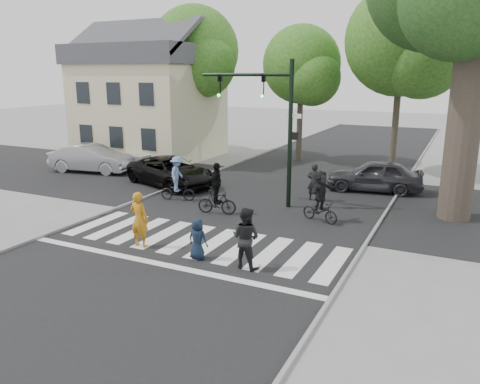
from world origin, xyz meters
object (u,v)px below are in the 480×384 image
(pedestrian_woman, at_px, (139,219))
(cyclist_mid, at_px, (217,193))
(traffic_signal, at_px, (271,113))
(car_grey, at_px, (374,176))
(cyclist_right, at_px, (321,199))
(pedestrian_child, at_px, (198,239))
(car_suv, at_px, (171,171))
(pedestrian_adult, at_px, (246,238))
(cyclist_left, at_px, (177,181))
(car_silver, at_px, (92,158))

(pedestrian_woman, height_order, cyclist_mid, cyclist_mid)
(traffic_signal, bearing_deg, car_grey, 51.03)
(cyclist_right, bearing_deg, pedestrian_child, -113.30)
(car_suv, bearing_deg, pedestrian_adult, -114.52)
(traffic_signal, distance_m, cyclist_mid, 3.99)
(traffic_signal, distance_m, car_suv, 6.70)
(traffic_signal, distance_m, pedestrian_woman, 7.35)
(cyclist_mid, relative_size, car_suv, 0.40)
(pedestrian_adult, height_order, cyclist_mid, cyclist_mid)
(cyclist_mid, xyz_separation_m, car_grey, (4.92, 6.55, -0.10))
(pedestrian_woman, bearing_deg, traffic_signal, -105.99)
(pedestrian_woman, distance_m, pedestrian_child, 2.24)
(pedestrian_child, bearing_deg, cyclist_left, -51.55)
(traffic_signal, relative_size, pedestrian_adult, 3.33)
(cyclist_left, distance_m, car_grey, 9.27)
(cyclist_mid, xyz_separation_m, car_suv, (-4.40, 3.31, -0.14))
(car_silver, bearing_deg, cyclist_left, -121.25)
(car_silver, bearing_deg, pedestrian_child, -135.00)
(pedestrian_woman, distance_m, car_grey, 12.11)
(cyclist_right, bearing_deg, cyclist_mid, -168.30)
(cyclist_mid, bearing_deg, cyclist_right, 11.70)
(traffic_signal, bearing_deg, pedestrian_woman, -106.03)
(pedestrian_woman, bearing_deg, cyclist_mid, -96.31)
(pedestrian_adult, xyz_separation_m, cyclist_left, (-5.86, 5.40, -0.05))
(cyclist_right, bearing_deg, car_silver, 167.07)
(traffic_signal, xyz_separation_m, cyclist_mid, (-1.38, -2.17, -3.05))
(pedestrian_adult, relative_size, cyclist_left, 0.91)
(cyclist_left, bearing_deg, traffic_signal, 15.70)
(car_suv, bearing_deg, cyclist_mid, -106.75)
(pedestrian_child, distance_m, car_suv, 9.85)
(pedestrian_woman, bearing_deg, car_suv, -62.63)
(pedestrian_adult, xyz_separation_m, cyclist_right, (0.68, 5.15, -0.02))
(car_silver, bearing_deg, car_suv, -107.61)
(pedestrian_adult, relative_size, car_silver, 0.38)
(car_suv, bearing_deg, car_silver, 102.49)
(pedestrian_adult, xyz_separation_m, car_grey, (1.61, 10.88, -0.15))
(pedestrian_child, xyz_separation_m, car_silver, (-12.09, 8.50, 0.15))
(traffic_signal, bearing_deg, car_silver, 170.59)
(traffic_signal, bearing_deg, cyclist_mid, -122.39)
(cyclist_left, bearing_deg, car_silver, 158.64)
(traffic_signal, relative_size, car_suv, 1.17)
(cyclist_mid, bearing_deg, pedestrian_child, -68.28)
(traffic_signal, xyz_separation_m, car_silver, (-11.72, 1.94, -3.11))
(cyclist_mid, bearing_deg, pedestrian_adult, -52.58)
(car_silver, bearing_deg, pedestrian_woman, -140.30)
(pedestrian_child, bearing_deg, cyclist_right, -113.09)
(traffic_signal, height_order, car_silver, traffic_signal)
(cyclist_left, bearing_deg, pedestrian_child, -51.76)
(pedestrian_child, xyz_separation_m, car_suv, (-6.15, 7.69, 0.08))
(traffic_signal, xyz_separation_m, car_grey, (3.54, 4.38, -3.15))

